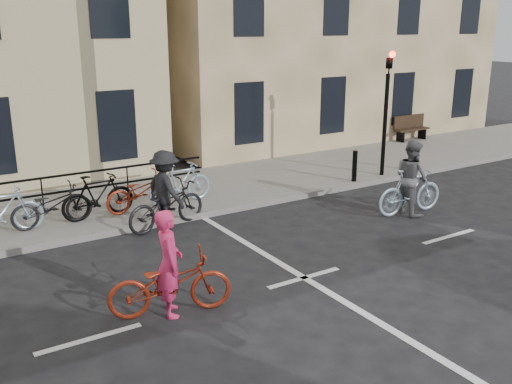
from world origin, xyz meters
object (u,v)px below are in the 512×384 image
traffic_light (387,98)px  bench (410,127)px  cyclist_dark (166,198)px  cyclist_grey (411,185)px  cyclist_pink (170,279)px

traffic_light → bench: (4.80, 3.39, -1.78)m
cyclist_dark → cyclist_grey: bearing=-124.9°
bench → cyclist_dark: bearing=-162.3°
cyclist_pink → cyclist_dark: 4.14m
traffic_light → cyclist_dark: (-7.22, -0.44, -1.74)m
cyclist_pink → cyclist_grey: cyclist_grey is taller
cyclist_pink → traffic_light: bearing=-48.2°
bench → cyclist_dark: 12.62m
traffic_light → cyclist_grey: bearing=-122.6°
cyclist_grey → cyclist_dark: (-5.49, 2.28, -0.03)m
cyclist_grey → traffic_light: bearing=-26.9°
traffic_light → bench: bearing=35.2°
cyclist_dark → bench: bearing=-84.7°
traffic_light → cyclist_grey: 3.65m
traffic_light → cyclist_grey: (-1.73, -2.72, -1.71)m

